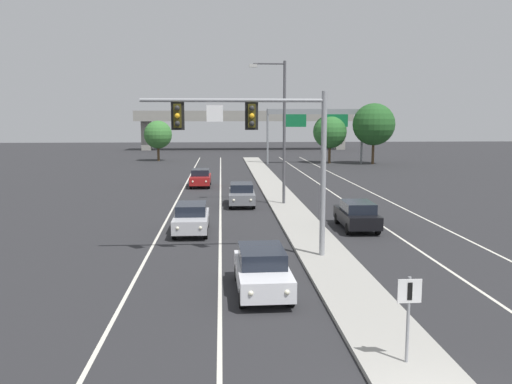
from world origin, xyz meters
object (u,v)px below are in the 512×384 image
(car_oncoming_grey, at_px, (242,194))
(car_oncoming_red, at_px, (201,178))
(highway_sign_gantry, at_px, (315,119))
(tree_far_right_b, at_px, (330,132))
(median_sign_post, at_px, (409,307))
(car_receding_black, at_px, (357,215))
(overhead_signal_mast, at_px, (265,138))
(street_lamp_median, at_px, (281,124))
(car_oncoming_silver, at_px, (191,218))
(car_oncoming_white, at_px, (262,270))
(tree_far_right_a, at_px, (374,124))
(tree_far_left_a, at_px, (158,135))

(car_oncoming_grey, distance_m, car_oncoming_red, 11.35)
(highway_sign_gantry, relative_size, tree_far_right_b, 1.98)
(median_sign_post, bearing_deg, tree_far_right_b, 80.20)
(car_receding_black, distance_m, highway_sign_gantry, 43.60)
(overhead_signal_mast, relative_size, street_lamp_median, 0.79)
(overhead_signal_mast, xyz_separation_m, tree_far_right_b, (13.14, 49.93, -0.98))
(street_lamp_median, relative_size, car_oncoming_silver, 2.24)
(overhead_signal_mast, bearing_deg, street_lamp_median, 80.84)
(car_oncoming_white, distance_m, car_receding_black, 12.23)
(car_oncoming_silver, height_order, tree_far_right_a, tree_far_right_a)
(car_oncoming_silver, distance_m, tree_far_left_a, 50.41)
(car_oncoming_white, bearing_deg, median_sign_post, -62.59)
(overhead_signal_mast, height_order, car_oncoming_white, overhead_signal_mast)
(street_lamp_median, distance_m, tree_far_left_a, 43.11)
(street_lamp_median, bearing_deg, car_oncoming_silver, -123.71)
(street_lamp_median, relative_size, tree_far_left_a, 1.70)
(median_sign_post, relative_size, tree_far_left_a, 0.37)
(car_receding_black, distance_m, tree_far_right_b, 44.56)
(highway_sign_gantry, bearing_deg, car_oncoming_silver, -108.46)
(car_oncoming_silver, bearing_deg, car_receding_black, 2.21)
(car_oncoming_red, distance_m, highway_sign_gantry, 28.22)
(street_lamp_median, height_order, car_oncoming_white, street_lamp_median)
(street_lamp_median, distance_m, car_oncoming_white, 19.86)
(overhead_signal_mast, height_order, car_oncoming_red, overhead_signal_mast)
(street_lamp_median, bearing_deg, median_sign_post, -89.23)
(car_receding_black, bearing_deg, tree_far_right_a, 72.74)
(highway_sign_gantry, bearing_deg, tree_far_right_a, -6.38)
(overhead_signal_mast, height_order, street_lamp_median, street_lamp_median)
(car_oncoming_grey, bearing_deg, median_sign_post, -82.91)
(car_oncoming_red, bearing_deg, car_oncoming_silver, -89.26)
(car_oncoming_white, relative_size, car_receding_black, 1.00)
(tree_far_right_a, bearing_deg, car_oncoming_red, -134.97)
(car_oncoming_white, height_order, car_receding_black, same)
(overhead_signal_mast, relative_size, median_sign_post, 3.61)
(street_lamp_median, bearing_deg, car_oncoming_white, -98.42)
(overhead_signal_mast, relative_size, car_oncoming_silver, 1.78)
(median_sign_post, height_order, car_oncoming_white, median_sign_post)
(median_sign_post, height_order, tree_far_right_b, tree_far_right_b)
(tree_far_left_a, bearing_deg, tree_far_right_a, -13.77)
(car_oncoming_white, xyz_separation_m, tree_far_right_b, (13.60, 54.34, 3.56))
(overhead_signal_mast, bearing_deg, median_sign_post, -75.62)
(street_lamp_median, relative_size, car_oncoming_red, 2.23)
(car_receding_black, bearing_deg, car_oncoming_grey, 125.57)
(highway_sign_gantry, bearing_deg, car_oncoming_red, -122.08)
(overhead_signal_mast, xyz_separation_m, tree_far_left_a, (-11.06, 55.53, -1.52))
(overhead_signal_mast, distance_m, car_oncoming_red, 26.29)
(car_oncoming_silver, distance_m, tree_far_right_a, 48.16)
(street_lamp_median, xyz_separation_m, car_oncoming_silver, (-5.89, -8.82, -4.97))
(median_sign_post, xyz_separation_m, street_lamp_median, (-0.34, 25.10, 4.21))
(highway_sign_gantry, bearing_deg, street_lamp_median, -103.96)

